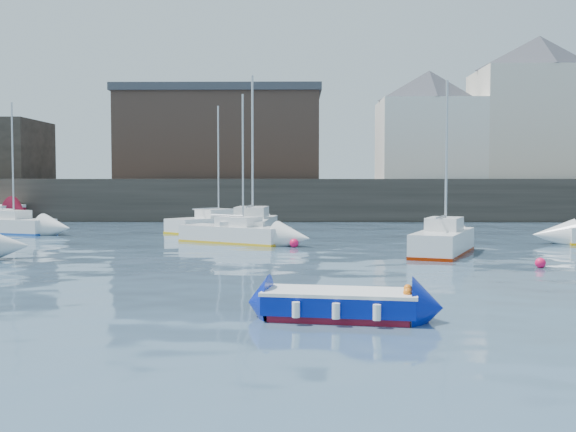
{
  "coord_description": "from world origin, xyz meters",
  "views": [
    {
      "loc": [
        0.43,
        -17.44,
        3.04
      ],
      "look_at": [
        0.0,
        12.0,
        1.5
      ],
      "focal_mm": 45.0,
      "sensor_mm": 36.0,
      "label": 1
    }
  ],
  "objects_px": {
    "sailboat_c": "(443,241)",
    "sailboat_e": "(7,225)",
    "sailboat_b": "(234,233)",
    "sailboat_f": "(251,227)",
    "sailboat_h": "(212,223)",
    "buoy_far": "(294,247)",
    "buoy_mid": "(540,268)",
    "blue_dinghy": "(340,303)"
  },
  "relations": [
    {
      "from": "sailboat_c",
      "to": "buoy_far",
      "type": "bearing_deg",
      "value": 153.82
    },
    {
      "from": "sailboat_e",
      "to": "sailboat_f",
      "type": "height_order",
      "value": "sailboat_f"
    },
    {
      "from": "sailboat_b",
      "to": "sailboat_f",
      "type": "bearing_deg",
      "value": 76.27
    },
    {
      "from": "sailboat_e",
      "to": "buoy_mid",
      "type": "distance_m",
      "value": 28.46
    },
    {
      "from": "sailboat_e",
      "to": "buoy_far",
      "type": "xyz_separation_m",
      "value": [
        15.88,
        -7.56,
        -0.47
      ]
    },
    {
      "from": "sailboat_c",
      "to": "sailboat_e",
      "type": "distance_m",
      "value": 24.25
    },
    {
      "from": "sailboat_b",
      "to": "sailboat_f",
      "type": "height_order",
      "value": "sailboat_f"
    },
    {
      "from": "blue_dinghy",
      "to": "sailboat_e",
      "type": "xyz_separation_m",
      "value": [
        -16.97,
        23.88,
        0.12
      ]
    },
    {
      "from": "sailboat_b",
      "to": "sailboat_e",
      "type": "xyz_separation_m",
      "value": [
        -13.06,
        5.54,
        0.02
      ]
    },
    {
      "from": "sailboat_b",
      "to": "sailboat_c",
      "type": "xyz_separation_m",
      "value": [
        8.8,
        -4.96,
        0.08
      ]
    },
    {
      "from": "blue_dinghy",
      "to": "sailboat_b",
      "type": "bearing_deg",
      "value": 102.06
    },
    {
      "from": "buoy_far",
      "to": "blue_dinghy",
      "type": "bearing_deg",
      "value": -86.15
    },
    {
      "from": "blue_dinghy",
      "to": "sailboat_b",
      "type": "relative_size",
      "value": 0.5
    },
    {
      "from": "sailboat_b",
      "to": "sailboat_c",
      "type": "height_order",
      "value": "sailboat_c"
    },
    {
      "from": "sailboat_c",
      "to": "buoy_mid",
      "type": "relative_size",
      "value": 19.27
    },
    {
      "from": "sailboat_h",
      "to": "buoy_far",
      "type": "height_order",
      "value": "sailboat_h"
    },
    {
      "from": "sailboat_b",
      "to": "sailboat_h",
      "type": "xyz_separation_m",
      "value": [
        -1.92,
        7.14,
        0.02
      ]
    },
    {
      "from": "sailboat_e",
      "to": "buoy_far",
      "type": "distance_m",
      "value": 17.59
    },
    {
      "from": "sailboat_c",
      "to": "sailboat_f",
      "type": "distance_m",
      "value": 11.08
    },
    {
      "from": "sailboat_b",
      "to": "sailboat_h",
      "type": "relative_size",
      "value": 0.97
    },
    {
      "from": "blue_dinghy",
      "to": "sailboat_h",
      "type": "xyz_separation_m",
      "value": [
        -5.84,
        25.48,
        0.12
      ]
    },
    {
      "from": "sailboat_e",
      "to": "sailboat_b",
      "type": "bearing_deg",
      "value": -23.01
    },
    {
      "from": "sailboat_f",
      "to": "sailboat_h",
      "type": "relative_size",
      "value": 1.15
    },
    {
      "from": "blue_dinghy",
      "to": "sailboat_e",
      "type": "bearing_deg",
      "value": 125.4
    },
    {
      "from": "sailboat_h",
      "to": "buoy_far",
      "type": "relative_size",
      "value": 18.14
    },
    {
      "from": "sailboat_c",
      "to": "sailboat_f",
      "type": "height_order",
      "value": "sailboat_f"
    },
    {
      "from": "sailboat_c",
      "to": "sailboat_e",
      "type": "height_order",
      "value": "sailboat_e"
    },
    {
      "from": "sailboat_h",
      "to": "buoy_mid",
      "type": "height_order",
      "value": "sailboat_h"
    },
    {
      "from": "sailboat_b",
      "to": "buoy_mid",
      "type": "xyz_separation_m",
      "value": [
        11.25,
        -9.25,
        -0.45
      ]
    },
    {
      "from": "blue_dinghy",
      "to": "buoy_mid",
      "type": "bearing_deg",
      "value": 51.09
    },
    {
      "from": "blue_dinghy",
      "to": "sailboat_f",
      "type": "height_order",
      "value": "sailboat_f"
    },
    {
      "from": "sailboat_h",
      "to": "buoy_far",
      "type": "distance_m",
      "value": 10.32
    },
    {
      "from": "blue_dinghy",
      "to": "sailboat_e",
      "type": "distance_m",
      "value": 29.3
    },
    {
      "from": "blue_dinghy",
      "to": "sailboat_h",
      "type": "height_order",
      "value": "sailboat_h"
    },
    {
      "from": "buoy_mid",
      "to": "sailboat_e",
      "type": "bearing_deg",
      "value": 148.67
    },
    {
      "from": "blue_dinghy",
      "to": "sailboat_c",
      "type": "relative_size",
      "value": 0.5
    },
    {
      "from": "blue_dinghy",
      "to": "buoy_far",
      "type": "height_order",
      "value": "blue_dinghy"
    },
    {
      "from": "sailboat_f",
      "to": "buoy_far",
      "type": "bearing_deg",
      "value": -64.03
    },
    {
      "from": "blue_dinghy",
      "to": "buoy_far",
      "type": "bearing_deg",
      "value": 93.85
    },
    {
      "from": "sailboat_b",
      "to": "buoy_far",
      "type": "relative_size",
      "value": 17.53
    },
    {
      "from": "sailboat_c",
      "to": "blue_dinghy",
      "type": "bearing_deg",
      "value": -110.05
    },
    {
      "from": "sailboat_b",
      "to": "sailboat_c",
      "type": "bearing_deg",
      "value": -29.4
    }
  ]
}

